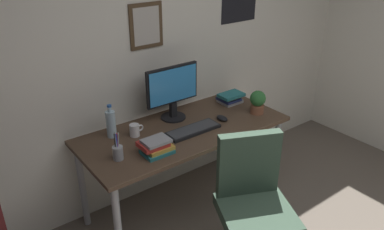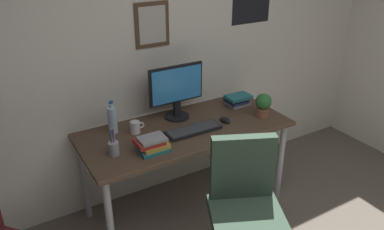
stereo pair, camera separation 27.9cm
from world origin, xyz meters
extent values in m
cube|color=silver|center=(0.00, 2.15, 1.30)|extent=(4.40, 0.08, 2.60)
cube|color=#4C3823|center=(-0.18, 2.11, 1.47)|extent=(0.28, 0.02, 0.34)
cube|color=beige|center=(-0.18, 2.09, 1.47)|extent=(0.22, 0.00, 0.28)
cube|color=#4C3828|center=(-0.11, 1.71, 0.74)|extent=(1.61, 0.72, 0.03)
cylinder|color=#9EA0A5|center=(-0.86, 1.41, 0.36)|extent=(0.05, 0.05, 0.72)
cylinder|color=#9EA0A5|center=(0.63, 1.41, 0.36)|extent=(0.05, 0.05, 0.72)
cylinder|color=#9EA0A5|center=(-0.86, 2.01, 0.36)|extent=(0.05, 0.05, 0.72)
cylinder|color=#9EA0A5|center=(0.63, 2.01, 0.36)|extent=(0.05, 0.05, 0.72)
cube|color=#334738|center=(-0.12, 0.90, 0.46)|extent=(0.61, 0.61, 0.08)
cube|color=#334738|center=(-0.04, 1.09, 0.72)|extent=(0.41, 0.24, 0.45)
cylinder|color=black|center=(-0.08, 1.91, 0.76)|extent=(0.20, 0.20, 0.01)
cube|color=black|center=(-0.08, 1.91, 0.83)|extent=(0.05, 0.04, 0.12)
cube|color=black|center=(-0.08, 1.92, 1.04)|extent=(0.46, 0.02, 0.30)
cube|color=#338CD8|center=(-0.08, 1.90, 1.04)|extent=(0.43, 0.00, 0.27)
cube|color=black|center=(-0.09, 1.63, 0.76)|extent=(0.43, 0.15, 0.02)
cube|color=#38383A|center=(-0.09, 1.63, 0.77)|extent=(0.41, 0.13, 0.00)
ellipsoid|color=black|center=(0.21, 1.64, 0.77)|extent=(0.06, 0.11, 0.04)
cylinder|color=silver|center=(-0.61, 1.92, 0.85)|extent=(0.07, 0.07, 0.20)
cylinder|color=silver|center=(-0.61, 1.92, 0.97)|extent=(0.03, 0.03, 0.04)
cylinder|color=#2659B2|center=(-0.61, 1.92, 1.00)|extent=(0.03, 0.03, 0.01)
cylinder|color=white|center=(-0.48, 1.83, 0.80)|extent=(0.07, 0.07, 0.09)
torus|color=white|center=(-0.43, 1.83, 0.80)|extent=(0.05, 0.01, 0.05)
cylinder|color=brown|center=(0.53, 1.57, 0.79)|extent=(0.11, 0.11, 0.07)
sphere|color=#2D6B33|center=(0.53, 1.57, 0.88)|extent=(0.13, 0.13, 0.13)
ellipsoid|color=#287A38|center=(0.50, 1.60, 0.90)|extent=(0.07, 0.08, 0.02)
ellipsoid|color=#287A38|center=(0.56, 1.60, 0.88)|extent=(0.07, 0.08, 0.02)
ellipsoid|color=#287A38|center=(0.50, 1.54, 0.88)|extent=(0.08, 0.07, 0.02)
cylinder|color=#9EA0A5|center=(-0.72, 1.61, 0.80)|extent=(0.07, 0.07, 0.09)
cylinder|color=#263FBF|center=(-0.72, 1.61, 0.88)|extent=(0.01, 0.01, 0.13)
cylinder|color=red|center=(-0.71, 1.62, 0.88)|extent=(0.01, 0.01, 0.13)
cylinder|color=black|center=(-0.73, 1.62, 0.88)|extent=(0.01, 0.01, 0.13)
cylinder|color=#9EA0A5|center=(-0.71, 1.61, 0.88)|extent=(0.01, 0.03, 0.14)
cylinder|color=#9EA0A5|center=(-0.73, 1.61, 0.88)|extent=(0.01, 0.02, 0.14)
cube|color=gray|center=(0.50, 1.87, 0.76)|extent=(0.18, 0.16, 0.03)
cube|color=navy|center=(0.48, 1.87, 0.79)|extent=(0.16, 0.17, 0.02)
cube|color=gold|center=(0.49, 1.86, 0.81)|extent=(0.15, 0.12, 0.02)
cube|color=#26727A|center=(0.48, 1.84, 0.83)|extent=(0.21, 0.14, 0.03)
cube|color=#26727A|center=(-0.48, 1.52, 0.76)|extent=(0.20, 0.15, 0.02)
cube|color=gold|center=(-0.46, 1.54, 0.79)|extent=(0.19, 0.17, 0.03)
cube|color=#B22D28|center=(-0.49, 1.55, 0.82)|extent=(0.19, 0.15, 0.03)
cube|color=gray|center=(-0.48, 1.53, 0.85)|extent=(0.18, 0.13, 0.02)
camera|label=1|loc=(-1.63, -0.40, 2.11)|focal=35.85mm
camera|label=2|loc=(-1.39, -0.56, 2.11)|focal=35.85mm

